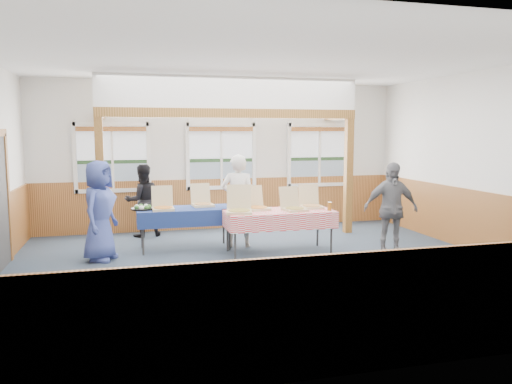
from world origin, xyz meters
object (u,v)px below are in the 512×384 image
(table_left, at_px, (185,211))
(table_right, at_px, (279,214))
(woman_white, at_px, (238,201))
(man_blue, at_px, (99,211))
(woman_black, at_px, (143,201))
(person_grey, at_px, (391,209))

(table_left, distance_m, table_right, 1.72)
(table_right, bearing_deg, woman_white, 107.64)
(table_left, distance_m, man_blue, 1.53)
(table_left, xyz_separation_m, woman_white, (0.98, -0.04, 0.17))
(woman_black, bearing_deg, table_right, 125.99)
(woman_white, xyz_separation_m, man_blue, (-2.44, -0.41, -0.03))
(woman_black, bearing_deg, person_grey, 134.95)
(man_blue, bearing_deg, woman_black, 0.22)
(table_right, height_order, woman_black, woman_black)
(person_grey, bearing_deg, table_right, 171.55)
(woman_white, distance_m, person_grey, 2.74)
(table_right, xyz_separation_m, woman_white, (-0.59, 0.65, 0.16))
(woman_black, distance_m, person_grey, 4.88)
(table_left, xyz_separation_m, man_blue, (-1.46, -0.45, 0.14))
(woman_white, relative_size, person_grey, 1.07)
(woman_black, distance_m, man_blue, 1.93)
(table_right, distance_m, woman_white, 0.90)
(person_grey, bearing_deg, table_left, 169.01)
(table_left, xyz_separation_m, woman_black, (-0.71, 1.32, 0.04))
(table_left, relative_size, man_blue, 1.05)
(table_right, relative_size, person_grey, 1.29)
(table_right, distance_m, man_blue, 3.04)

